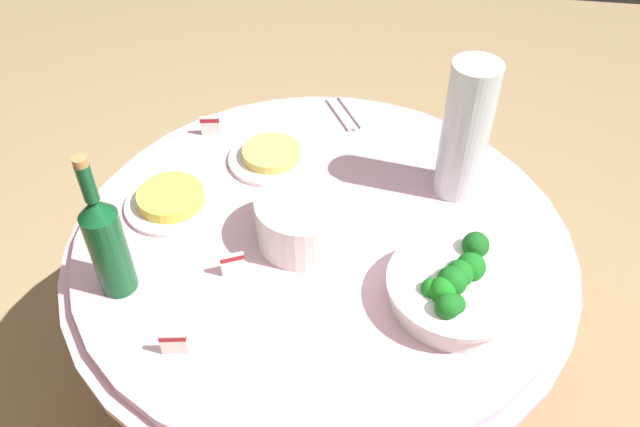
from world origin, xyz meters
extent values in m
plane|color=tan|center=(0.00, 0.00, 0.00)|extent=(6.00, 6.00, 0.00)
cylinder|color=maroon|center=(0.00, 0.00, 0.34)|extent=(1.01, 1.01, 0.69)
cylinder|color=#E0B2C6|center=(0.00, 0.00, 0.70)|extent=(1.16, 1.16, 0.02)
cylinder|color=#E0B2C6|center=(0.00, 0.00, 0.72)|extent=(1.10, 1.10, 0.03)
cylinder|color=white|center=(-0.30, 0.16, 0.77)|extent=(0.26, 0.26, 0.05)
cylinder|color=white|center=(-0.30, 0.16, 0.80)|extent=(0.28, 0.28, 0.01)
sphere|color=#19771E|center=(-0.31, 0.15, 0.81)|extent=(0.05, 0.05, 0.05)
sphere|color=#196C1E|center=(-0.28, 0.18, 0.82)|extent=(0.06, 0.06, 0.06)
sphere|color=#19731E|center=(-0.32, 0.14, 0.82)|extent=(0.06, 0.06, 0.06)
sphere|color=#19611E|center=(-0.33, 0.07, 0.81)|extent=(0.06, 0.06, 0.06)
sphere|color=#19831E|center=(-0.27, 0.20, 0.81)|extent=(0.05, 0.05, 0.05)
sphere|color=#19731E|center=(-0.30, 0.16, 0.82)|extent=(0.06, 0.06, 0.06)
sphere|color=#197E1E|center=(-0.25, 0.20, 0.81)|extent=(0.04, 0.04, 0.04)
sphere|color=#196A1E|center=(-0.29, 0.23, 0.81)|extent=(0.04, 0.04, 0.04)
sphere|color=#19681E|center=(-0.28, 0.24, 0.82)|extent=(0.05, 0.05, 0.05)
cylinder|color=white|center=(0.03, 0.03, 0.74)|extent=(0.21, 0.21, 0.01)
cylinder|color=white|center=(0.03, 0.03, 0.76)|extent=(0.21, 0.21, 0.01)
cylinder|color=white|center=(0.03, 0.03, 0.77)|extent=(0.21, 0.21, 0.01)
cylinder|color=white|center=(0.03, 0.03, 0.78)|extent=(0.21, 0.21, 0.01)
cylinder|color=white|center=(0.03, 0.03, 0.79)|extent=(0.21, 0.21, 0.01)
cylinder|color=white|center=(0.03, 0.03, 0.80)|extent=(0.21, 0.21, 0.01)
cylinder|color=white|center=(0.03, 0.03, 0.80)|extent=(0.21, 0.21, 0.01)
cylinder|color=white|center=(0.03, 0.03, 0.81)|extent=(0.21, 0.21, 0.01)
cylinder|color=white|center=(0.03, 0.03, 0.82)|extent=(0.21, 0.21, 0.01)
cylinder|color=white|center=(0.03, 0.03, 0.83)|extent=(0.21, 0.21, 0.01)
cylinder|color=white|center=(0.03, 0.03, 0.84)|extent=(0.21, 0.21, 0.01)
cylinder|color=#115027|center=(0.39, 0.23, 0.84)|extent=(0.07, 0.07, 0.20)
cone|color=#115027|center=(0.39, 0.23, 0.96)|extent=(0.07, 0.07, 0.04)
cylinder|color=#115027|center=(0.39, 0.23, 1.02)|extent=(0.03, 0.03, 0.08)
cylinder|color=#B2844C|center=(0.39, 0.23, 1.07)|extent=(0.03, 0.03, 0.02)
cylinder|color=silver|center=(-0.30, -0.19, 0.91)|extent=(0.11, 0.11, 0.34)
sphere|color=#E5B26B|center=(-0.28, -0.19, 0.78)|extent=(0.06, 0.06, 0.06)
sphere|color=#E5B26B|center=(-0.31, -0.17, 0.78)|extent=(0.06, 0.06, 0.06)
sphere|color=#E5B26B|center=(-0.31, -0.21, 0.78)|extent=(0.06, 0.06, 0.06)
sphere|color=#72C64C|center=(-0.29, -0.18, 0.83)|extent=(0.06, 0.06, 0.06)
sphere|color=#72C64C|center=(-0.32, -0.18, 0.83)|extent=(0.06, 0.06, 0.06)
sphere|color=#72C64C|center=(-0.30, -0.21, 0.83)|extent=(0.06, 0.06, 0.06)
sphere|color=red|center=(-0.30, -0.17, 0.89)|extent=(0.06, 0.06, 0.06)
sphere|color=red|center=(-0.32, -0.19, 0.89)|extent=(0.06, 0.06, 0.06)
sphere|color=red|center=(-0.29, -0.21, 0.89)|extent=(0.06, 0.06, 0.06)
sphere|color=#E5B26B|center=(-0.31, -0.17, 0.94)|extent=(0.06, 0.06, 0.06)
sphere|color=#E5B26B|center=(-0.32, -0.20, 0.94)|extent=(0.06, 0.06, 0.06)
sphere|color=#E5B26B|center=(-0.28, -0.20, 0.94)|extent=(0.06, 0.06, 0.06)
sphere|color=#72C64C|center=(-0.32, -0.18, 0.99)|extent=(0.06, 0.06, 0.06)
sphere|color=#72C64C|center=(-0.31, -0.21, 0.99)|extent=(0.06, 0.06, 0.06)
sphere|color=#72C64C|center=(-0.28, -0.18, 0.99)|extent=(0.06, 0.06, 0.06)
cylinder|color=silver|center=(0.02, -0.45, 0.74)|extent=(0.09, 0.14, 0.01)
cylinder|color=silver|center=(-0.01, -0.47, 0.74)|extent=(0.09, 0.14, 0.01)
sphere|color=silver|center=(-0.04, -0.39, 0.74)|extent=(0.01, 0.01, 0.01)
cylinder|color=white|center=(0.36, -0.03, 0.75)|extent=(0.22, 0.22, 0.01)
cylinder|color=#F2D14C|center=(0.36, -0.03, 0.77)|extent=(0.16, 0.16, 0.03)
cylinder|color=white|center=(0.16, -0.23, 0.75)|extent=(0.22, 0.22, 0.01)
cylinder|color=#EACC60|center=(0.16, -0.23, 0.76)|extent=(0.15, 0.15, 0.02)
cube|color=white|center=(0.22, 0.37, 0.77)|extent=(0.05, 0.02, 0.05)
cube|color=maroon|center=(0.22, 0.37, 0.79)|extent=(0.05, 0.02, 0.01)
cube|color=white|center=(0.34, -0.32, 0.77)|extent=(0.05, 0.02, 0.05)
cube|color=maroon|center=(0.34, -0.32, 0.79)|extent=(0.05, 0.02, 0.01)
cube|color=white|center=(0.16, 0.16, 0.77)|extent=(0.05, 0.03, 0.05)
cube|color=maroon|center=(0.16, 0.16, 0.79)|extent=(0.05, 0.03, 0.01)
camera|label=1|loc=(-0.15, 1.02, 1.76)|focal=35.90mm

